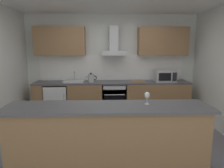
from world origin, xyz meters
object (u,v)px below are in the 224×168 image
object	(u,v)px
range_hood	(114,46)
wine_glass	(147,96)
oven	(114,99)
microwave	(165,76)
refrigerator	(58,101)
chopping_board	(138,81)
kettle	(91,78)
sink	(74,81)

from	to	relation	value
range_hood	wine_glass	size ratio (longest dim) A/B	4.05
oven	microwave	size ratio (longest dim) A/B	1.60
wine_glass	refrigerator	bearing A→B (deg)	127.99
oven	chopping_board	world-z (taller)	chopping_board
microwave	kettle	xyz separation A→B (m)	(-1.87, -0.01, -0.04)
microwave	range_hood	distance (m)	1.49
refrigerator	chopping_board	bearing A→B (deg)	-0.59
refrigerator	range_hood	distance (m)	1.98
range_hood	chopping_board	world-z (taller)	range_hood
refrigerator	chopping_board	distance (m)	2.09
microwave	kettle	distance (m)	1.87
kettle	range_hood	distance (m)	0.98
oven	chopping_board	bearing A→B (deg)	-2.24
microwave	sink	distance (m)	2.30
sink	chopping_board	size ratio (longest dim) A/B	1.47
sink	chopping_board	distance (m)	1.61
range_hood	chopping_board	size ratio (longest dim) A/B	2.12
oven	microwave	distance (m)	1.42
refrigerator	range_hood	bearing A→B (deg)	5.27
microwave	kettle	bearing A→B (deg)	-179.82
wine_glass	oven	bearing A→B (deg)	99.00
kettle	range_hood	xyz separation A→B (m)	(0.58, 0.16, 0.78)
sink	chopping_board	xyz separation A→B (m)	(1.61, -0.03, -0.02)
sink	wine_glass	distance (m)	2.70
sink	wine_glass	xyz separation A→B (m)	(1.37, -2.32, 0.15)
microwave	range_hood	world-z (taller)	range_hood
range_hood	wine_glass	bearing A→B (deg)	-81.47
oven	refrigerator	world-z (taller)	oven
oven	wine_glass	size ratio (longest dim) A/B	4.50
refrigerator	range_hood	size ratio (longest dim) A/B	1.18
sink	wine_glass	bearing A→B (deg)	-59.37
range_hood	chopping_board	distance (m)	1.08
refrigerator	oven	bearing A→B (deg)	0.11
oven	wine_glass	world-z (taller)	wine_glass
kettle	range_hood	world-z (taller)	range_hood
sink	kettle	distance (m)	0.44
microwave	sink	bearing A→B (deg)	179.03
kettle	chopping_board	bearing A→B (deg)	0.49
microwave	range_hood	bearing A→B (deg)	173.05
refrigerator	microwave	xyz separation A→B (m)	(2.72, -0.03, 0.62)
oven	kettle	xyz separation A→B (m)	(-0.58, -0.03, 0.55)
microwave	chopping_board	size ratio (longest dim) A/B	1.47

